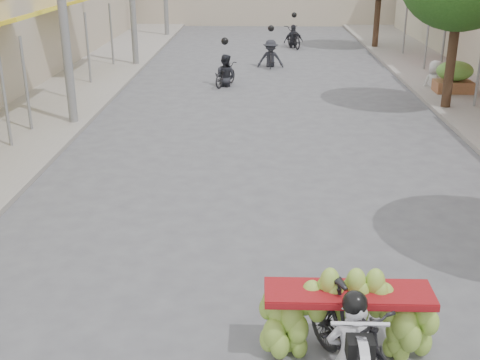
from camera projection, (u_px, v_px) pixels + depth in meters
The scene contains 7 objects.
sidewalk_left at pixel (52, 98), 19.55m from camera, with size 4.00×60.00×0.12m, color gray.
produce_crate_far at pixel (454, 74), 19.87m from camera, with size 1.20×0.88×1.16m.
banana_motorbike at pixel (350, 321), 6.80m from camera, with size 2.20×1.95×1.93m.
pedestrian at pixel (437, 60), 20.69m from camera, with size 0.95×0.66×1.76m.
bg_motorbike_a at pixel (225, 64), 21.28m from camera, with size 1.04×1.53×1.95m.
bg_motorbike_b at pixel (271, 46), 24.60m from camera, with size 1.06×1.52×1.95m.
bg_motorbike_c at pixel (294, 32), 29.50m from camera, with size 1.10×1.91×1.95m.
Camera 1 is at (-0.29, -4.00, 4.61)m, focal length 45.00 mm.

